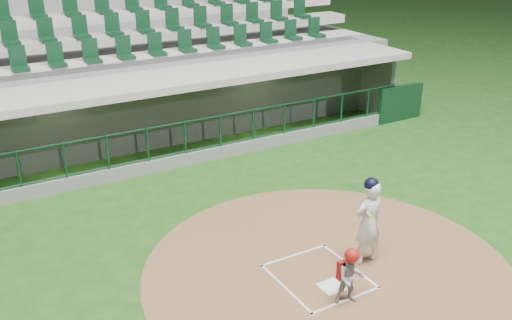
{
  "coord_description": "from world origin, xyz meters",
  "views": [
    {
      "loc": [
        -5.6,
        -7.61,
        6.25
      ],
      "look_at": [
        0.3,
        2.6,
        1.3
      ],
      "focal_mm": 40.0,
      "sensor_mm": 36.0,
      "label": 1
    }
  ],
  "objects": [
    {
      "name": "dugout_structure",
      "position": [
        0.23,
        7.83,
        0.96
      ],
      "size": [
        16.4,
        3.7,
        3.0
      ],
      "color": "slate",
      "rests_on": "ground"
    },
    {
      "name": "dirt_circle",
      "position": [
        0.3,
        -0.2,
        0.01
      ],
      "size": [
        7.2,
        7.2,
        0.01
      ],
      "primitive_type": "cylinder",
      "color": "brown",
      "rests_on": "ground"
    },
    {
      "name": "home_plate",
      "position": [
        0.0,
        -0.7,
        0.02
      ],
      "size": [
        0.43,
        0.43,
        0.02
      ],
      "primitive_type": "cube",
      "color": "white",
      "rests_on": "dirt_circle"
    },
    {
      "name": "batter",
      "position": [
        1.11,
        -0.33,
        0.92
      ],
      "size": [
        0.86,
        0.86,
        1.82
      ],
      "color": "white",
      "rests_on": "dirt_circle"
    },
    {
      "name": "ground",
      "position": [
        0.0,
        0.0,
        0.0
      ],
      "size": [
        120.0,
        120.0,
        0.0
      ],
      "primitive_type": "plane",
      "color": "#1B4413",
      "rests_on": "ground"
    },
    {
      "name": "batter_box_chalk",
      "position": [
        0.0,
        -0.3,
        0.02
      ],
      "size": [
        1.55,
        1.8,
        0.01
      ],
      "color": "silver",
      "rests_on": "ground"
    },
    {
      "name": "catcher",
      "position": [
        0.0,
        -1.19,
        0.56
      ],
      "size": [
        0.6,
        0.54,
        1.09
      ],
      "color": "gray",
      "rests_on": "dirt_circle"
    },
    {
      "name": "seating_deck",
      "position": [
        0.0,
        10.91,
        1.42
      ],
      "size": [
        17.0,
        6.72,
        5.15
      ],
      "color": "slate",
      "rests_on": "ground"
    }
  ]
}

